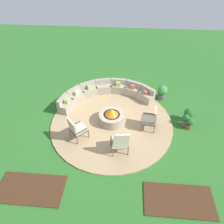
% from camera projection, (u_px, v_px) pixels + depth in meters
% --- Properties ---
extents(ground_plane, '(24.00, 24.00, 0.00)m').
position_uv_depth(ground_plane, '(112.00, 123.00, 8.95)').
color(ground_plane, '#2D6B28').
extents(patio_circle, '(5.27, 5.27, 0.06)m').
position_uv_depth(patio_circle, '(112.00, 122.00, 8.93)').
color(patio_circle, tan).
rests_on(patio_circle, ground_plane).
extents(mulch_bed_left, '(2.16, 1.09, 0.04)m').
position_uv_depth(mulch_bed_left, '(31.00, 189.00, 6.62)').
color(mulch_bed_left, '#472B19').
rests_on(mulch_bed_left, ground_plane).
extents(mulch_bed_right, '(2.16, 1.09, 0.04)m').
position_uv_depth(mulch_bed_right, '(179.00, 200.00, 6.33)').
color(mulch_bed_right, '#472B19').
rests_on(mulch_bed_right, ground_plane).
extents(fire_pit, '(1.08, 1.08, 0.72)m').
position_uv_depth(fire_pit, '(112.00, 117.00, 8.73)').
color(fire_pit, '#9E937F').
rests_on(fire_pit, patio_circle).
extents(curved_stone_bench, '(4.44, 2.29, 0.70)m').
position_uv_depth(curved_stone_bench, '(105.00, 93.00, 10.03)').
color(curved_stone_bench, '#9E937F').
rests_on(curved_stone_bench, patio_circle).
extents(lounge_chair_front_left, '(0.80, 0.84, 1.11)m').
position_uv_depth(lounge_chair_front_left, '(76.00, 128.00, 7.84)').
color(lounge_chair_front_left, brown).
rests_on(lounge_chair_front_left, patio_circle).
extents(lounge_chair_front_right, '(0.73, 0.73, 1.14)m').
position_uv_depth(lounge_chair_front_right, '(120.00, 142.00, 7.31)').
color(lounge_chair_front_right, brown).
rests_on(lounge_chair_front_right, patio_circle).
extents(lounge_chair_back_left, '(0.66, 0.67, 1.05)m').
position_uv_depth(lounge_chair_back_left, '(151.00, 118.00, 8.27)').
color(lounge_chair_back_left, brown).
rests_on(lounge_chair_back_left, patio_circle).
extents(potted_plant_0, '(0.30, 0.30, 0.60)m').
position_uv_depth(potted_plant_0, '(185.00, 120.00, 8.62)').
color(potted_plant_0, '#605B56').
rests_on(potted_plant_0, ground_plane).
extents(potted_plant_1, '(0.33, 0.33, 0.53)m').
position_uv_depth(potted_plant_1, '(189.00, 123.00, 8.52)').
color(potted_plant_1, brown).
rests_on(potted_plant_1, ground_plane).
extents(potted_plant_2, '(0.48, 0.48, 0.73)m').
position_uv_depth(potted_plant_2, '(162.00, 92.00, 10.02)').
color(potted_plant_2, '#605B56').
rests_on(potted_plant_2, ground_plane).
extents(potted_plant_3, '(0.41, 0.41, 0.64)m').
position_uv_depth(potted_plant_3, '(188.00, 114.00, 8.82)').
color(potted_plant_3, '#A89E8E').
rests_on(potted_plant_3, ground_plane).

